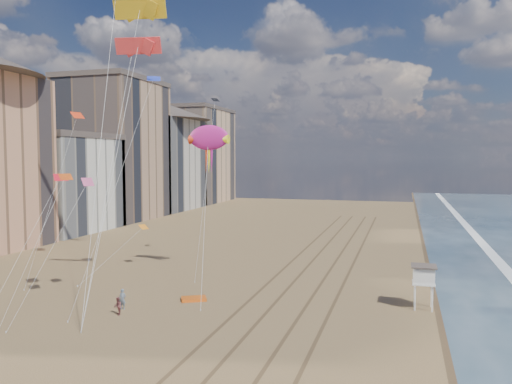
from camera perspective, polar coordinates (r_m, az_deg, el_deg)
wet_sand at (r=60.80m, az=23.20°, el=-8.47°), size 260.00×260.00×0.00m
foam at (r=61.44m, az=27.13°, el=-8.46°), size 260.00×260.00×0.00m
tracks at (r=51.50m, az=5.74°, el=-10.39°), size 7.68×120.00×0.01m
buildings at (r=102.36m, az=-17.70°, el=4.22°), size 34.72×131.35×29.00m
lifeguard_stand at (r=44.72m, az=18.62°, el=-9.02°), size 2.06×2.06×3.72m
grounded_kite at (r=45.95m, az=-7.13°, el=-12.02°), size 2.60×2.26×0.25m
show_kite at (r=53.20m, az=-5.41°, el=6.16°), size 4.46×6.32×18.49m
kite_flyer_a at (r=44.29m, az=-15.02°, el=-11.74°), size 0.65×0.44×1.74m
kite_flyer_b at (r=42.92m, az=-15.51°, el=-12.46°), size 0.86×0.90×1.46m
small_kites at (r=51.06m, az=-16.24°, el=5.40°), size 15.82×21.34×16.01m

